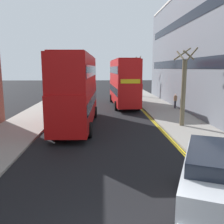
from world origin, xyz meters
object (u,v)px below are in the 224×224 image
(double_decker_bus_oncoming, at_px, (123,81))
(pedestrian_far, at_px, (175,101))
(taxi_minivan, at_px, (215,185))
(double_decker_bus_away, at_px, (77,88))

(double_decker_bus_oncoming, bearing_deg, pedestrian_far, -29.05)
(double_decker_bus_oncoming, bearing_deg, taxi_minivan, -87.80)
(pedestrian_far, bearing_deg, double_decker_bus_oncoming, 150.95)
(double_decker_bus_away, bearing_deg, pedestrian_far, 36.41)
(taxi_minivan, relative_size, pedestrian_far, 3.18)
(double_decker_bus_away, bearing_deg, taxi_minivan, -66.17)
(double_decker_bus_oncoming, xyz_separation_m, pedestrian_far, (5.58, -3.10, -2.04))
(double_decker_bus_away, xyz_separation_m, double_decker_bus_oncoming, (4.60, 10.61, 0.00))
(double_decker_bus_away, bearing_deg, double_decker_bus_oncoming, 66.55)
(double_decker_bus_away, height_order, pedestrian_far, double_decker_bus_away)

